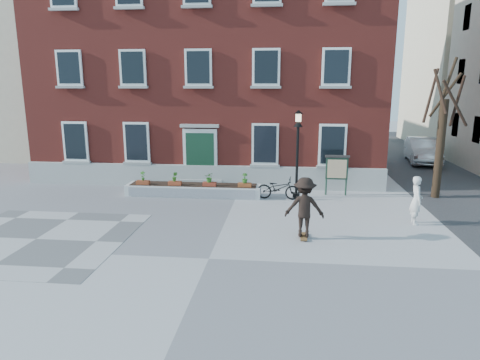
# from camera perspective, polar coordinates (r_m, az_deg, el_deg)

# --- Properties ---
(ground) EXTENTS (100.00, 100.00, 0.00)m
(ground) POSITION_cam_1_polar(r_m,az_deg,el_deg) (12.84, -4.17, -10.43)
(ground) COLOR #99999B
(ground) RESTS_ON ground
(checker_patch) EXTENTS (6.00, 6.00, 0.01)m
(checker_patch) POSITION_cam_1_polar(r_m,az_deg,el_deg) (15.84, -25.55, -7.12)
(checker_patch) COLOR #555557
(checker_patch) RESTS_ON ground
(distant_building) EXTENTS (10.00, 12.00, 13.00)m
(distant_building) POSITION_cam_1_polar(r_m,az_deg,el_deg) (37.52, -27.26, 13.55)
(distant_building) COLOR beige
(distant_building) RESTS_ON ground
(bicycle) EXTENTS (1.97, 0.83, 1.01)m
(bicycle) POSITION_cam_1_polar(r_m,az_deg,el_deg) (19.11, 5.13, -1.09)
(bicycle) COLOR black
(bicycle) RESTS_ON ground
(parked_car) EXTENTS (2.31, 5.10, 1.62)m
(parked_car) POSITION_cam_1_polar(r_m,az_deg,el_deg) (30.38, 23.17, 3.66)
(parked_car) COLOR silver
(parked_car) RESTS_ON ground
(bystander) EXTENTS (0.43, 0.65, 1.78)m
(bystander) POSITION_cam_1_polar(r_m,az_deg,el_deg) (16.87, 22.45, -2.51)
(bystander) COLOR silver
(bystander) RESTS_ON ground
(brick_building) EXTENTS (18.40, 10.85, 12.60)m
(brick_building) POSITION_cam_1_polar(r_m,az_deg,el_deg) (25.96, -3.28, 15.46)
(brick_building) COLOR maroon
(brick_building) RESTS_ON ground
(planter_assembly) EXTENTS (6.20, 1.12, 1.15)m
(planter_assembly) POSITION_cam_1_polar(r_m,az_deg,el_deg) (19.82, -6.20, -1.20)
(planter_assembly) COLOR silver
(planter_assembly) RESTS_ON ground
(bare_tree) EXTENTS (1.83, 1.83, 6.16)m
(bare_tree) POSITION_cam_1_polar(r_m,az_deg,el_deg) (20.91, 25.26, 5.31)
(bare_tree) COLOR #2E2014
(bare_tree) RESTS_ON ground
(lamp_post) EXTENTS (0.40, 0.40, 3.93)m
(lamp_post) POSITION_cam_1_polar(r_m,az_deg,el_deg) (19.13, 7.69, 5.07)
(lamp_post) COLOR black
(lamp_post) RESTS_ON ground
(notice_board) EXTENTS (1.10, 0.16, 1.87)m
(notice_board) POSITION_cam_1_polar(r_m,az_deg,el_deg) (20.05, 12.79, 1.52)
(notice_board) COLOR #1A3427
(notice_board) RESTS_ON ground
(skateboarder) EXTENTS (1.33, 0.80, 2.08)m
(skateboarder) POSITION_cam_1_polar(r_m,az_deg,el_deg) (14.24, 8.59, -3.61)
(skateboarder) COLOR brown
(skateboarder) RESTS_ON ground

